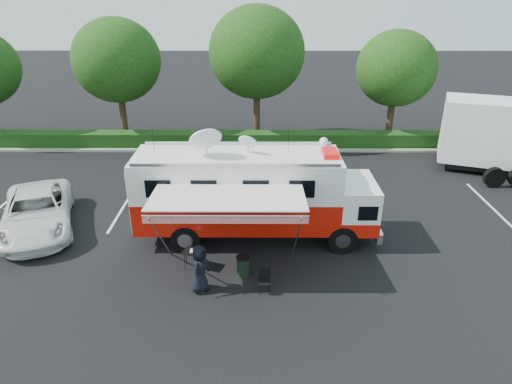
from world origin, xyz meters
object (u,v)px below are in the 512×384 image
command_truck (254,194)px  folding_table (194,252)px  white_suv (41,229)px  trash_bin (243,266)px

command_truck → folding_table: bearing=-134.5°
white_suv → command_truck: bearing=-23.9°
command_truck → trash_bin: (-0.38, -2.81, -1.65)m
white_suv → trash_bin: 9.79m
command_truck → white_suv: 9.76m
white_suv → trash_bin: size_ratio=7.71×
command_truck → white_suv: bearing=175.9°
command_truck → folding_table: command_truck is taller
folding_table → trash_bin: 1.97m
white_suv → folding_table: white_suv is taller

